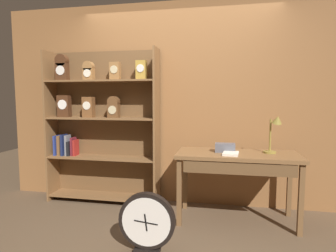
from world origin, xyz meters
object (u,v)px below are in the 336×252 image
Objects in this scene: workbench at (237,162)px; toolbox_small at (225,148)px; bookshelf at (99,123)px; round_clock_large at (147,222)px; desk_lamp at (275,130)px; open_repair_manual at (231,153)px.

workbench is 6.01× the size of toolbox_small.
bookshelf is 1.67m from round_clock_large.
round_clock_large is (-1.20, -0.87, -0.75)m from desk_lamp.
open_repair_manual is (-0.46, -0.14, -0.25)m from desk_lamp.
toolbox_small reaches higher than round_clock_large.
toolbox_small is 0.16m from open_repair_manual.
workbench reaches higher than round_clock_large.
bookshelf reaches higher than workbench.
desk_lamp reaches higher than toolbox_small.
toolbox_small is at bearing -9.33° from bookshelf.
round_clock_large is (0.96, -1.14, -0.77)m from bookshelf.
bookshelf is at bearing 169.51° from workbench.
open_repair_manual is (-0.07, -0.08, 0.11)m from workbench.
toolbox_small is at bearing 52.18° from round_clock_large.
toolbox_small reaches higher than open_repair_manual.
workbench is at bearing -171.12° from desk_lamp.
bookshelf reaches higher than round_clock_large.
toolbox_small is 0.40× the size of round_clock_large.
desk_lamp is 0.78× the size of round_clock_large.
desk_lamp is (0.39, 0.06, 0.35)m from workbench.
desk_lamp is 1.66m from round_clock_large.
bookshelf is at bearing 170.67° from toolbox_small.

